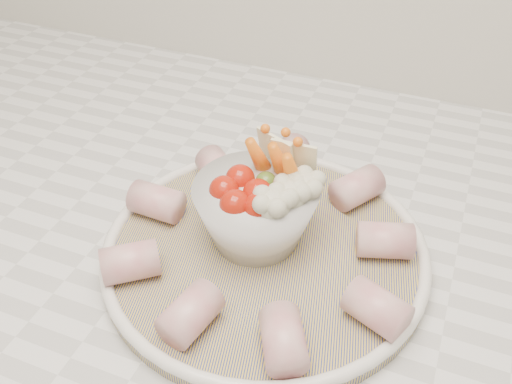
% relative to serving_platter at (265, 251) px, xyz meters
% --- Properties ---
extents(serving_platter, '(0.37, 0.37, 0.02)m').
position_rel_serving_platter_xyz_m(serving_platter, '(0.00, 0.00, 0.00)').
color(serving_platter, navy).
rests_on(serving_platter, kitchen_counter).
extents(veggie_bowl, '(0.12, 0.12, 0.10)m').
position_rel_serving_platter_xyz_m(veggie_bowl, '(-0.01, 0.01, 0.04)').
color(veggie_bowl, silver).
rests_on(veggie_bowl, serving_platter).
extents(cured_meat_rolls, '(0.29, 0.29, 0.03)m').
position_rel_serving_platter_xyz_m(cured_meat_rolls, '(0.00, 0.00, 0.02)').
color(cured_meat_rolls, '#BB555F').
rests_on(cured_meat_rolls, serving_platter).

